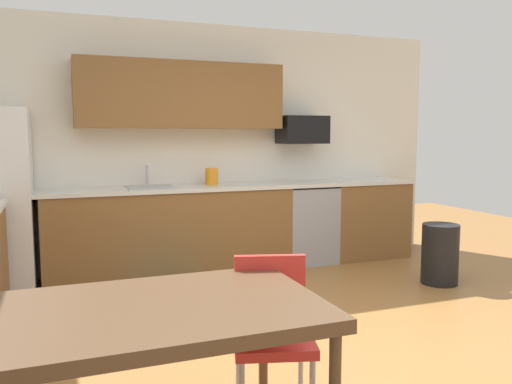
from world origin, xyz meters
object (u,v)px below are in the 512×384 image
(oven_range, at_px, (305,223))
(trash_bin, at_px, (440,254))
(chair_near_table, at_px, (272,325))
(dining_table, at_px, (158,319))
(kettle, at_px, (211,177))
(microwave, at_px, (302,130))

(oven_range, height_order, trash_bin, oven_range)
(oven_range, height_order, chair_near_table, oven_range)
(dining_table, bearing_deg, oven_range, 54.64)
(trash_bin, distance_m, kettle, 2.50)
(chair_near_table, xyz_separation_m, trash_bin, (2.53, 1.70, -0.20))
(chair_near_table, bearing_deg, trash_bin, 33.85)
(dining_table, bearing_deg, microwave, 55.46)
(oven_range, xyz_separation_m, microwave, (-0.00, 0.10, 1.08))
(kettle, bearing_deg, microwave, 2.56)
(microwave, distance_m, chair_near_table, 3.68)
(microwave, height_order, dining_table, microwave)
(chair_near_table, bearing_deg, kettle, 79.57)
(trash_bin, bearing_deg, chair_near_table, -146.15)
(oven_range, bearing_deg, microwave, 90.00)
(dining_table, height_order, trash_bin, dining_table)
(oven_range, height_order, microwave, microwave)
(trash_bin, relative_size, kettle, 3.00)
(oven_range, relative_size, microwave, 1.69)
(oven_range, bearing_deg, trash_bin, -57.13)
(dining_table, distance_m, kettle, 3.54)
(dining_table, bearing_deg, trash_bin, 31.71)
(dining_table, height_order, kettle, kettle)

